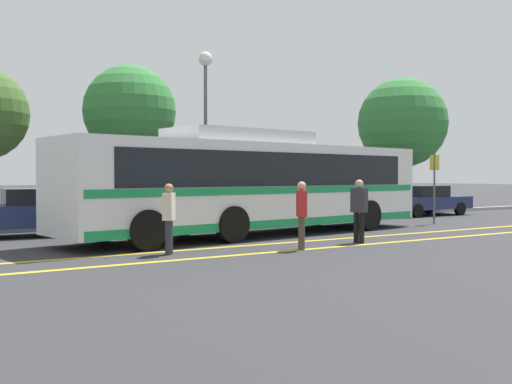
{
  "coord_description": "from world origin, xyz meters",
  "views": [
    {
      "loc": [
        -8.37,
        -15.42,
        1.8
      ],
      "look_at": [
        1.45,
        -0.09,
        1.32
      ],
      "focal_mm": 42.0,
      "sensor_mm": 36.0,
      "label": 1
    }
  ],
  "objects_px": {
    "parked_car_2": "(183,206)",
    "pedestrian_1": "(169,214)",
    "bus_stop_sign": "(434,180)",
    "parked_car_4": "(423,200)",
    "pedestrian_0": "(359,207)",
    "parked_car_1": "(31,212)",
    "tree_3": "(403,123)",
    "pedestrian_2": "(302,211)",
    "street_lamp": "(206,93)",
    "tree_2": "(130,112)",
    "transit_bus": "(256,183)",
    "parked_car_3": "(318,202)"
  },
  "relations": [
    {
      "from": "parked_car_1",
      "to": "pedestrian_0",
      "type": "bearing_deg",
      "value": -129.42
    },
    {
      "from": "transit_bus",
      "to": "tree_2",
      "type": "distance_m",
      "value": 8.98
    },
    {
      "from": "parked_car_1",
      "to": "parked_car_4",
      "type": "relative_size",
      "value": 0.91
    },
    {
      "from": "transit_bus",
      "to": "street_lamp",
      "type": "relative_size",
      "value": 1.93
    },
    {
      "from": "pedestrian_1",
      "to": "street_lamp",
      "type": "height_order",
      "value": "street_lamp"
    },
    {
      "from": "pedestrian_0",
      "to": "pedestrian_2",
      "type": "relative_size",
      "value": 1.02
    },
    {
      "from": "parked_car_3",
      "to": "tree_3",
      "type": "distance_m",
      "value": 12.56
    },
    {
      "from": "parked_car_4",
      "to": "bus_stop_sign",
      "type": "height_order",
      "value": "bus_stop_sign"
    },
    {
      "from": "parked_car_2",
      "to": "parked_car_3",
      "type": "bearing_deg",
      "value": -90.15
    },
    {
      "from": "parked_car_2",
      "to": "pedestrian_1",
      "type": "xyz_separation_m",
      "value": [
        -3.44,
        -6.44,
        0.17
      ]
    },
    {
      "from": "street_lamp",
      "to": "pedestrian_2",
      "type": "bearing_deg",
      "value": -103.86
    },
    {
      "from": "parked_car_1",
      "to": "street_lamp",
      "type": "xyz_separation_m",
      "value": [
        7.19,
        2.45,
        4.37
      ]
    },
    {
      "from": "parked_car_4",
      "to": "pedestrian_2",
      "type": "distance_m",
      "value": 14.34
    },
    {
      "from": "pedestrian_0",
      "to": "street_lamp",
      "type": "distance_m",
      "value": 10.02
    },
    {
      "from": "parked_car_1",
      "to": "tree_3",
      "type": "relative_size",
      "value": 0.56
    },
    {
      "from": "bus_stop_sign",
      "to": "tree_3",
      "type": "height_order",
      "value": "tree_3"
    },
    {
      "from": "parked_car_4",
      "to": "pedestrian_0",
      "type": "bearing_deg",
      "value": -56.31
    },
    {
      "from": "parked_car_2",
      "to": "pedestrian_0",
      "type": "relative_size",
      "value": 2.3
    },
    {
      "from": "pedestrian_0",
      "to": "tree_2",
      "type": "height_order",
      "value": "tree_2"
    },
    {
      "from": "pedestrian_0",
      "to": "pedestrian_1",
      "type": "distance_m",
      "value": 5.31
    },
    {
      "from": "parked_car_4",
      "to": "pedestrian_0",
      "type": "distance_m",
      "value": 12.37
    },
    {
      "from": "parked_car_4",
      "to": "pedestrian_0",
      "type": "relative_size",
      "value": 2.7
    },
    {
      "from": "pedestrian_1",
      "to": "tree_2",
      "type": "xyz_separation_m",
      "value": [
        3.31,
        11.18,
        3.56
      ]
    },
    {
      "from": "parked_car_2",
      "to": "bus_stop_sign",
      "type": "height_order",
      "value": "bus_stop_sign"
    },
    {
      "from": "parked_car_4",
      "to": "bus_stop_sign",
      "type": "relative_size",
      "value": 1.75
    },
    {
      "from": "pedestrian_1",
      "to": "bus_stop_sign",
      "type": "height_order",
      "value": "bus_stop_sign"
    },
    {
      "from": "parked_car_3",
      "to": "pedestrian_1",
      "type": "height_order",
      "value": "pedestrian_1"
    },
    {
      "from": "parked_car_4",
      "to": "tree_2",
      "type": "xyz_separation_m",
      "value": [
        -12.21,
        4.86,
        3.79
      ]
    },
    {
      "from": "parked_car_1",
      "to": "parked_car_4",
      "type": "distance_m",
      "value": 17.26
    },
    {
      "from": "parked_car_4",
      "to": "pedestrian_1",
      "type": "height_order",
      "value": "pedestrian_1"
    },
    {
      "from": "tree_3",
      "to": "tree_2",
      "type": "bearing_deg",
      "value": -177.51
    },
    {
      "from": "tree_2",
      "to": "parked_car_3",
      "type": "bearing_deg",
      "value": -37.5
    },
    {
      "from": "parked_car_2",
      "to": "pedestrian_1",
      "type": "height_order",
      "value": "pedestrian_1"
    },
    {
      "from": "parked_car_1",
      "to": "pedestrian_2",
      "type": "xyz_separation_m",
      "value": [
        4.87,
        -6.96,
        0.22
      ]
    },
    {
      "from": "parked_car_4",
      "to": "pedestrian_1",
      "type": "bearing_deg",
      "value": -68.22
    },
    {
      "from": "parked_car_3",
      "to": "parked_car_4",
      "type": "relative_size",
      "value": 0.98
    },
    {
      "from": "street_lamp",
      "to": "tree_2",
      "type": "distance_m",
      "value": 3.47
    },
    {
      "from": "parked_car_2",
      "to": "bus_stop_sign",
      "type": "distance_m",
      "value": 9.42
    },
    {
      "from": "parked_car_2",
      "to": "parked_car_4",
      "type": "height_order",
      "value": "parked_car_2"
    },
    {
      "from": "parked_car_3",
      "to": "street_lamp",
      "type": "xyz_separation_m",
      "value": [
        -4.05,
        2.08,
        4.34
      ]
    },
    {
      "from": "bus_stop_sign",
      "to": "tree_2",
      "type": "relative_size",
      "value": 0.41
    },
    {
      "from": "pedestrian_1",
      "to": "bus_stop_sign",
      "type": "xyz_separation_m",
      "value": [
        12.03,
        2.66,
        0.73
      ]
    },
    {
      "from": "parked_car_4",
      "to": "pedestrian_2",
      "type": "bearing_deg",
      "value": -60.16
    },
    {
      "from": "parked_car_1",
      "to": "street_lamp",
      "type": "bearing_deg",
      "value": -67.02
    },
    {
      "from": "transit_bus",
      "to": "pedestrian_1",
      "type": "relative_size",
      "value": 7.96
    },
    {
      "from": "bus_stop_sign",
      "to": "transit_bus",
      "type": "bearing_deg",
      "value": -98.14
    },
    {
      "from": "parked_car_2",
      "to": "tree_3",
      "type": "height_order",
      "value": "tree_3"
    },
    {
      "from": "pedestrian_0",
      "to": "pedestrian_1",
      "type": "bearing_deg",
      "value": -112.71
    },
    {
      "from": "pedestrian_2",
      "to": "street_lamp",
      "type": "bearing_deg",
      "value": 15.66
    },
    {
      "from": "parked_car_2",
      "to": "pedestrian_0",
      "type": "bearing_deg",
      "value": -165.57
    }
  ]
}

